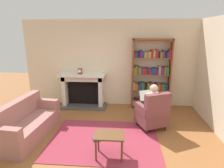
# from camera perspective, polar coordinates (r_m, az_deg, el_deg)

# --- Properties ---
(ground) EXTENTS (14.00, 14.00, 0.00)m
(ground) POSITION_cam_1_polar(r_m,az_deg,el_deg) (4.19, -2.80, -18.52)
(ground) COLOR brown
(back_wall) EXTENTS (5.60, 0.10, 2.70)m
(back_wall) POSITION_cam_1_polar(r_m,az_deg,el_deg) (6.09, 0.06, 6.14)
(back_wall) COLOR beige
(back_wall) RESTS_ON ground
(side_wall_right) EXTENTS (0.10, 5.20, 2.70)m
(side_wall_right) POSITION_cam_1_polar(r_m,az_deg,el_deg) (5.27, 28.94, 2.71)
(side_wall_right) COLOR beige
(side_wall_right) RESTS_ON ground
(area_rug) EXTENTS (2.40, 1.80, 0.01)m
(area_rug) POSITION_cam_1_polar(r_m,az_deg,el_deg) (4.43, -2.29, -16.30)
(area_rug) COLOR maroon
(area_rug) RESTS_ON ground
(fireplace) EXTENTS (1.47, 0.64, 1.07)m
(fireplace) POSITION_cam_1_polar(r_m,az_deg,el_deg) (6.16, -8.59, -1.37)
(fireplace) COLOR #4C4742
(fireplace) RESTS_ON ground
(mantel_clock) EXTENTS (0.14, 0.14, 0.17)m
(mantel_clock) POSITION_cam_1_polar(r_m,az_deg,el_deg) (5.93, -9.57, 3.80)
(mantel_clock) COLOR brown
(mantel_clock) RESTS_ON fireplace
(bookshelf) EXTENTS (1.18, 0.32, 2.14)m
(bookshelf) POSITION_cam_1_polar(r_m,az_deg,el_deg) (5.97, 11.55, 2.49)
(bookshelf) COLOR brown
(bookshelf) RESTS_ON ground
(armchair_reading) EXTENTS (0.84, 0.83, 0.97)m
(armchair_reading) POSITION_cam_1_polar(r_m,az_deg,el_deg) (4.78, 12.17, -8.48)
(armchair_reading) COLOR #331E14
(armchair_reading) RESTS_ON ground
(seated_reader) EXTENTS (0.51, 0.60, 1.14)m
(seated_reader) POSITION_cam_1_polar(r_m,az_deg,el_deg) (4.80, 11.56, -5.82)
(seated_reader) COLOR silver
(seated_reader) RESTS_ON ground
(sofa_floral) EXTENTS (0.87, 1.76, 0.85)m
(sofa_floral) POSITION_cam_1_polar(r_m,az_deg,el_deg) (4.80, -24.25, -10.86)
(sofa_floral) COLOR #A16A63
(sofa_floral) RESTS_ON ground
(side_table) EXTENTS (0.56, 0.39, 0.48)m
(side_table) POSITION_cam_1_polar(r_m,az_deg,el_deg) (3.72, -0.77, -15.92)
(side_table) COLOR brown
(side_table) RESTS_ON ground
(scattered_books) EXTENTS (0.32, 0.26, 0.04)m
(scattered_books) POSITION_cam_1_polar(r_m,az_deg,el_deg) (4.45, -4.11, -15.87)
(scattered_books) COLOR #334CA5
(scattered_books) RESTS_ON area_rug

